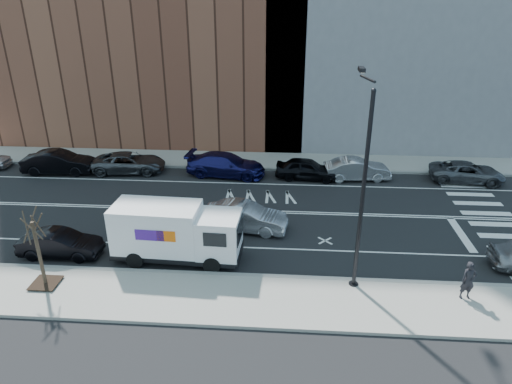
# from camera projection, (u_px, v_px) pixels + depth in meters

# --- Properties ---
(ground) EXTENTS (120.00, 120.00, 0.00)m
(ground) POSITION_uv_depth(u_px,v_px,m) (223.00, 210.00, 28.04)
(ground) COLOR black
(ground) RESTS_ON ground
(sidewalk_near) EXTENTS (44.00, 3.60, 0.15)m
(sidewalk_near) POSITION_uv_depth(u_px,v_px,m) (196.00, 298.00, 19.99)
(sidewalk_near) COLOR gray
(sidewalk_near) RESTS_ON ground
(sidewalk_far) EXTENTS (44.00, 3.60, 0.15)m
(sidewalk_far) POSITION_uv_depth(u_px,v_px,m) (238.00, 160.00, 36.02)
(sidewalk_far) COLOR gray
(sidewalk_far) RESTS_ON ground
(curb_near) EXTENTS (44.00, 0.25, 0.17)m
(curb_near) POSITION_uv_depth(u_px,v_px,m) (203.00, 274.00, 21.63)
(curb_near) COLOR gray
(curb_near) RESTS_ON ground
(curb_far) EXTENTS (44.00, 0.25, 0.17)m
(curb_far) POSITION_uv_depth(u_px,v_px,m) (236.00, 168.00, 34.38)
(curb_far) COLOR gray
(curb_far) RESTS_ON ground
(crosswalk) EXTENTS (3.00, 14.00, 0.01)m
(crosswalk) POSITION_uv_depth(u_px,v_px,m) (491.00, 219.00, 27.01)
(crosswalk) COLOR white
(crosswalk) RESTS_ON ground
(road_markings) EXTENTS (40.00, 8.60, 0.01)m
(road_markings) POSITION_uv_depth(u_px,v_px,m) (223.00, 210.00, 28.04)
(road_markings) COLOR white
(road_markings) RESTS_ON ground
(bldg_brick) EXTENTS (26.00, 10.00, 22.00)m
(bldg_brick) POSITION_uv_depth(u_px,v_px,m) (150.00, 8.00, 38.27)
(bldg_brick) COLOR brown
(bldg_brick) RESTS_ON ground
(streetlight) EXTENTS (0.44, 4.02, 9.34)m
(streetlight) POSITION_uv_depth(u_px,v_px,m) (362.00, 180.00, 19.22)
(streetlight) COLOR black
(streetlight) RESTS_ON ground
(street_tree) EXTENTS (1.20, 1.20, 3.75)m
(street_tree) POSITION_uv_depth(u_px,v_px,m) (40.00, 260.00, 20.25)
(street_tree) COLOR black
(street_tree) RESTS_ON ground
(fedex_van) EXTENTS (6.45, 2.50, 2.90)m
(fedex_van) POSITION_uv_depth(u_px,v_px,m) (176.00, 232.00, 22.42)
(fedex_van) COLOR black
(fedex_van) RESTS_ON ground
(far_parked_b) EXTENTS (5.20, 2.13, 1.68)m
(far_parked_b) POSITION_uv_depth(u_px,v_px,m) (59.00, 162.00, 33.38)
(far_parked_b) COLOR black
(far_parked_b) RESTS_ON ground
(far_parked_c) EXTENTS (5.46, 2.92, 1.46)m
(far_parked_c) POSITION_uv_depth(u_px,v_px,m) (129.00, 163.00, 33.62)
(far_parked_c) COLOR #46484D
(far_parked_c) RESTS_ON ground
(far_parked_d) EXTENTS (5.94, 3.00, 1.65)m
(far_parked_d) POSITION_uv_depth(u_px,v_px,m) (226.00, 165.00, 32.95)
(far_parked_d) COLOR navy
(far_parked_d) RESTS_ON ground
(far_parked_e) EXTENTS (4.55, 2.17, 1.50)m
(far_parked_e) POSITION_uv_depth(u_px,v_px,m) (307.00, 169.00, 32.42)
(far_parked_e) COLOR black
(far_parked_e) RESTS_ON ground
(far_parked_f) EXTENTS (4.79, 2.14, 1.53)m
(far_parked_f) POSITION_uv_depth(u_px,v_px,m) (357.00, 169.00, 32.31)
(far_parked_f) COLOR #B1B1B6
(far_parked_f) RESTS_ON ground
(far_parked_g) EXTENTS (5.23, 2.82, 1.39)m
(far_parked_g) POSITION_uv_depth(u_px,v_px,m) (467.00, 172.00, 31.95)
(far_parked_g) COLOR #4A4C51
(far_parked_g) RESTS_ON ground
(driving_sedan) EXTENTS (4.94, 2.29, 1.57)m
(driving_sedan) POSITION_uv_depth(u_px,v_px,m) (244.00, 217.00, 25.50)
(driving_sedan) COLOR #B3B3B8
(driving_sedan) RESTS_ON ground
(near_parked_rear_a) EXTENTS (4.11, 1.44, 1.35)m
(near_parked_rear_a) POSITION_uv_depth(u_px,v_px,m) (60.00, 244.00, 23.03)
(near_parked_rear_a) COLOR black
(near_parked_rear_a) RESTS_ON ground
(pedestrian) EXTENTS (0.70, 0.52, 1.77)m
(pedestrian) POSITION_uv_depth(u_px,v_px,m) (468.00, 281.00, 19.52)
(pedestrian) COLOR black
(pedestrian) RESTS_ON sidewalk_near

